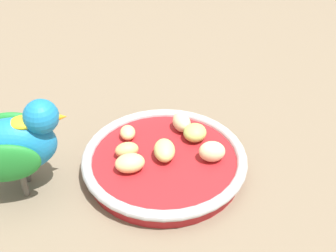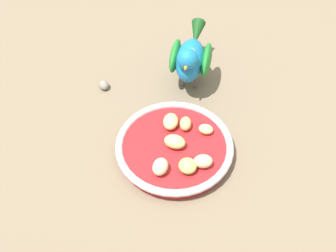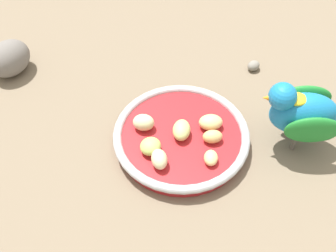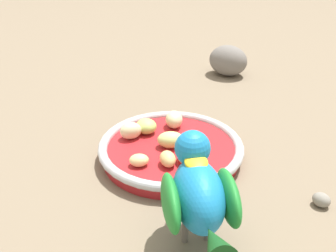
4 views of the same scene
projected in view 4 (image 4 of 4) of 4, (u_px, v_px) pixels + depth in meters
ground_plane at (179, 165)px, 0.68m from camera, size 4.00×4.00×0.00m
feeding_bowl at (171, 150)px, 0.68m from camera, size 0.22×0.22×0.03m
apple_piece_0 at (168, 159)px, 0.63m from camera, size 0.03×0.02×0.02m
apple_piece_1 at (171, 140)px, 0.67m from camera, size 0.04×0.05×0.02m
apple_piece_2 at (131, 131)px, 0.70m from camera, size 0.02×0.03×0.03m
apple_piece_3 at (146, 126)px, 0.71m from camera, size 0.04×0.04×0.02m
apple_piece_4 at (174, 119)px, 0.73m from camera, size 0.04×0.04×0.03m
apple_piece_5 at (139, 160)px, 0.63m from camera, size 0.03×0.03×0.02m
apple_piece_6 at (191, 155)px, 0.64m from camera, size 0.04×0.03×0.02m
parrot at (199, 194)px, 0.49m from camera, size 0.18×0.10×0.13m
rock_large at (228, 61)px, 0.96m from camera, size 0.10×0.10×0.06m
pebble_0 at (321, 200)px, 0.59m from camera, size 0.03×0.03×0.02m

